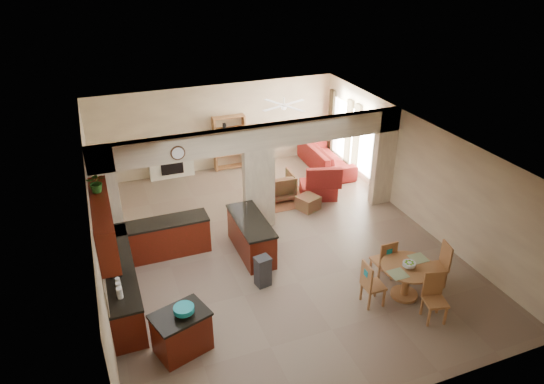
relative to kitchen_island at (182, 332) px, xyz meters
name	(u,v)px	position (x,y,z in m)	size (l,w,h in m)	color
floor	(273,245)	(2.81, 2.67, -0.43)	(10.00, 10.00, 0.00)	#766552
ceiling	(273,140)	(2.81, 2.67, 2.37)	(10.00, 10.00, 0.00)	white
wall_back	(217,128)	(2.81, 7.67, 0.97)	(8.00, 8.00, 0.00)	beige
wall_front	(392,339)	(2.81, -2.33, 0.97)	(8.00, 8.00, 0.00)	beige
wall_left	(96,227)	(-1.19, 2.67, 0.97)	(10.00, 10.00, 0.00)	beige
wall_right	(414,170)	(6.81, 2.67, 0.97)	(10.00, 10.00, 0.00)	beige
partition_left_pier	(107,203)	(-0.89, 3.67, 0.97)	(0.60, 0.25, 2.80)	beige
partition_center_pier	(259,189)	(2.81, 3.67, 0.67)	(0.80, 0.25, 2.20)	beige
partition_right_pier	(384,157)	(6.51, 3.67, 0.97)	(0.60, 0.25, 2.80)	beige
partition_header	(258,137)	(2.81, 3.67, 2.07)	(8.00, 0.25, 0.60)	beige
kitchen_counter	(139,263)	(-0.45, 2.42, 0.03)	(2.52, 3.29, 1.48)	#401807
upper_cabinets	(104,223)	(-1.01, 1.87, 1.49)	(0.35, 2.40, 0.90)	#401807
peninsula	(251,236)	(2.21, 2.56, 0.03)	(0.70, 1.85, 0.91)	#401807
wall_clock	(178,153)	(0.81, 3.52, 2.02)	(0.34, 0.34, 0.03)	#462917
rug	(285,199)	(4.01, 4.77, -0.42)	(1.60, 1.30, 0.01)	brown
fireplace	(171,159)	(1.21, 7.50, 0.18)	(1.60, 0.35, 1.20)	beige
shelving_unit	(230,143)	(3.16, 7.49, 0.47)	(1.00, 0.32, 1.80)	#A56438
window_a	(367,146)	(6.78, 4.97, 0.77)	(0.02, 0.90, 1.90)	white
window_b	(341,128)	(6.78, 6.67, 0.77)	(0.02, 0.90, 1.90)	white
glazed_door	(353,141)	(6.78, 5.82, 0.62)	(0.02, 0.70, 2.10)	white
drape_a_left	(377,154)	(6.74, 4.37, 0.77)	(0.10, 0.28, 2.30)	#431F1B
drape_a_right	(356,140)	(6.74, 5.57, 0.77)	(0.10, 0.28, 2.30)	#431F1B
drape_b_left	(348,134)	(6.74, 6.07, 0.77)	(0.10, 0.28, 2.30)	#431F1B
drape_b_right	(331,123)	(6.74, 7.27, 0.77)	(0.10, 0.28, 2.30)	#431F1B
ceiling_fan	(284,105)	(4.31, 5.67, 2.13)	(1.00, 1.00, 0.10)	white
kitchen_island	(182,332)	(0.00, 0.00, 0.00)	(1.15, 0.97, 0.85)	#401807
teal_bowl	(184,311)	(0.08, -0.04, 0.51)	(0.37, 0.37, 0.17)	teal
trash_can	(263,272)	(2.04, 1.28, -0.10)	(0.31, 0.26, 0.66)	#2B2C2E
dining_table	(407,276)	(4.73, -0.16, 0.08)	(1.13, 1.13, 0.77)	#A56438
fruit_bowl	(409,265)	(4.70, -0.21, 0.41)	(0.27, 0.27, 0.14)	#5CA924
sofa	(326,158)	(6.11, 6.33, -0.05)	(1.02, 2.60, 0.76)	maroon
chaise	(318,190)	(5.01, 4.62, -0.22)	(1.03, 0.84, 0.41)	maroon
armchair	(279,186)	(3.88, 4.94, -0.04)	(0.84, 0.86, 0.79)	maroon
ottoman	(308,203)	(4.40, 4.02, -0.23)	(0.54, 0.54, 0.39)	maroon
plant	(96,182)	(-1.01, 2.33, 2.15)	(0.37, 0.32, 0.41)	#1D5416
chair_north	(385,259)	(4.60, 0.49, 0.12)	(0.43, 0.43, 1.02)	#A56438
chair_east	(440,263)	(5.64, -0.08, 0.12)	(0.49, 0.49, 1.02)	#A56438
chair_south	(434,295)	(4.85, -0.90, 0.12)	(0.51, 0.51, 1.02)	#A56438
chair_west	(370,283)	(3.87, -0.12, 0.12)	(0.44, 0.43, 1.02)	#A56438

